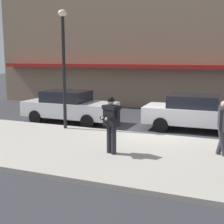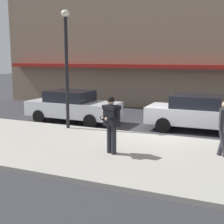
{
  "view_description": "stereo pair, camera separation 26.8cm",
  "coord_description": "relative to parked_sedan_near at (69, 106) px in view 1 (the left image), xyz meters",
  "views": [
    {
      "loc": [
        2.86,
        -12.0,
        3.12
      ],
      "look_at": [
        -0.6,
        -3.36,
        1.49
      ],
      "focal_mm": 50.0,
      "sensor_mm": 36.0,
      "label": 1
    },
    {
      "loc": [
        3.11,
        -11.89,
        3.12
      ],
      "look_at": [
        -0.6,
        -3.36,
        1.49
      ],
      "focal_mm": 50.0,
      "sensor_mm": 36.0,
      "label": 2
    }
  ],
  "objects": [
    {
      "name": "pedestrian_with_bag",
      "position": [
        7.15,
        -3.16,
        0.32
      ],
      "size": [
        0.38,
        0.72,
        1.7
      ],
      "color": "#33333D",
      "rests_on": "sidewalk"
    },
    {
      "name": "parked_sedan_mid",
      "position": [
        5.93,
        0.51,
        0.0
      ],
      "size": [
        4.53,
        1.98,
        1.54
      ],
      "color": "silver",
      "rests_on": "ground"
    },
    {
      "name": "street_lamp_post",
      "position": [
        0.77,
        -1.7,
        2.35
      ],
      "size": [
        0.36,
        0.36,
        4.88
      ],
      "color": "black",
      "rests_on": "sidewalk"
    },
    {
      "name": "man_texting_on_phone",
      "position": [
        3.92,
        -4.29,
        0.46
      ],
      "size": [
        0.61,
        0.65,
        1.81
      ],
      "color": "#23232B",
      "rests_on": "sidewalk"
    },
    {
      "name": "ground_plane",
      "position": [
        4.6,
        -1.05,
        -0.79
      ],
      "size": [
        80.0,
        80.0,
        0.0
      ],
      "primitive_type": "plane",
      "color": "#333338"
    },
    {
      "name": "sidewalk",
      "position": [
        5.6,
        -3.9,
        -0.72
      ],
      "size": [
        32.0,
        5.3,
        0.14
      ],
      "primitive_type": "cube",
      "color": "#A8A399",
      "rests_on": "ground"
    },
    {
      "name": "parked_sedan_near",
      "position": [
        0.0,
        0.0,
        0.0
      ],
      "size": [
        4.53,
        1.98,
        1.54
      ],
      "color": "silver",
      "rests_on": "ground"
    },
    {
      "name": "curb_paint_line",
      "position": [
        5.6,
        -1.0,
        -0.79
      ],
      "size": [
        28.0,
        0.12,
        0.01
      ],
      "primitive_type": "cube",
      "color": "silver",
      "rests_on": "ground"
    }
  ]
}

